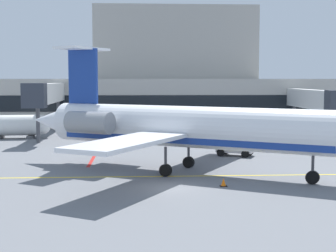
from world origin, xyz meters
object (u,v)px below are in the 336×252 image
baggage_tug (210,133)px  pushback_tractor (232,146)px  regional_jet (185,127)px  fuel_tank (15,125)px

baggage_tug → pushback_tractor: baggage_tug is taller
regional_jet → baggage_tug: regional_jet is taller
baggage_tug → pushback_tractor: bearing=-86.5°
fuel_tank → regional_jet: bearing=-52.2°
fuel_tank → baggage_tug: bearing=-13.0°
pushback_tractor → baggage_tug: bearing=93.5°
baggage_tug → fuel_tank: 23.11m
regional_jet → fuel_tank: 29.56m
regional_jet → fuel_tank: (-18.08, 23.32, -1.90)m
regional_jet → fuel_tank: bearing=127.8°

